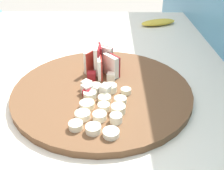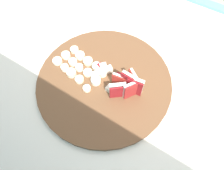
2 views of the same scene
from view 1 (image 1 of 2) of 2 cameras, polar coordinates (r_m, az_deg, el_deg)
name	(u,v)px [view 1 (image 1 of 2)]	position (r m, az deg, el deg)	size (l,w,h in m)	color
cutting_board	(102,90)	(0.58, -2.18, -1.16)	(0.40, 0.40, 0.02)	brown
apple_wedge_fan	(101,61)	(0.63, -2.47, 5.31)	(0.09, 0.09, 0.07)	#B22D23
apple_dice_pile	(96,85)	(0.57, -3.54, 0.00)	(0.09, 0.08, 0.02)	#EFE5CC
banana_slice_rows	(102,106)	(0.51, -2.31, -4.76)	(0.17, 0.12, 0.02)	white
banana_peel	(158,22)	(1.05, 10.26, 13.56)	(0.14, 0.05, 0.02)	gold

